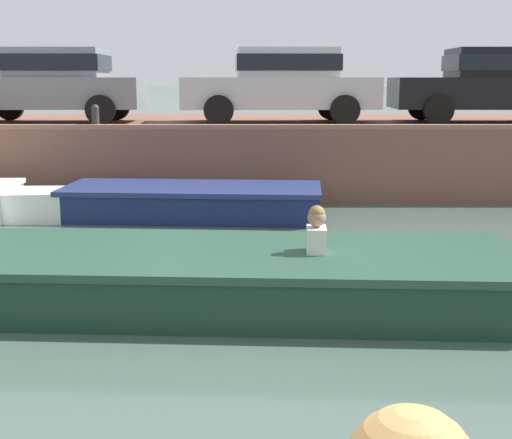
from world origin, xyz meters
The scene contains 9 objects.
ground_plane centered at (0.00, 5.84, 0.00)m, with size 400.00×400.00×0.00m, color #42564C.
far_quay_wall centered at (0.00, 14.68, 0.70)m, with size 60.00×6.00×1.40m, color brown.
far_wall_coping centered at (0.00, 11.80, 1.44)m, with size 60.00×0.24×0.08m, color #925F4C.
boat_moored_central_navy centered at (-1.17, 10.42, 0.27)m, with size 5.22×1.97×0.54m.
motorboat_passing centered at (0.14, 5.62, 0.29)m, with size 7.35×2.34×1.06m.
car_left_inner_grey centered at (-4.15, 13.79, 2.24)m, with size 3.86×1.99×1.54m.
car_centre_silver centered at (0.66, 13.79, 2.25)m, with size 4.17×2.17×1.54m.
car_right_inner_black centered at (5.18, 13.79, 2.25)m, with size 4.24×2.13×1.54m.
mooring_bollard_mid centered at (-2.89, 11.93, 1.64)m, with size 0.15×0.15×0.44m.
Camera 1 is at (0.12, -1.50, 2.31)m, focal length 50.00 mm.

